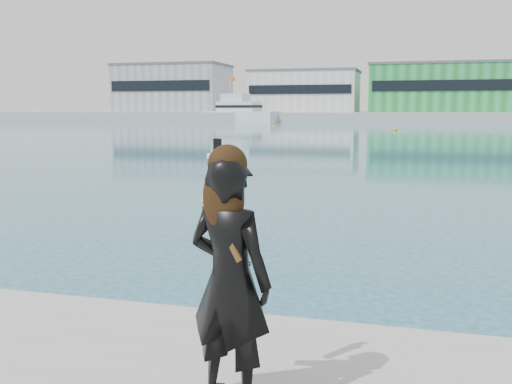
% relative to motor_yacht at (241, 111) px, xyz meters
% --- Properties ---
extents(far_quay, '(320.00, 40.00, 2.00)m').
position_rel_motor_yacht_xyz_m(far_quay, '(32.94, 17.74, -1.19)').
color(far_quay, '#9E9E99').
rests_on(far_quay, ground).
extents(warehouse_grey_left, '(26.52, 16.36, 11.50)m').
position_rel_motor_yacht_xyz_m(warehouse_grey_left, '(-22.06, 15.72, 5.57)').
color(warehouse_grey_left, gray).
rests_on(warehouse_grey_left, far_quay).
extents(warehouse_white, '(24.48, 15.35, 9.50)m').
position_rel_motor_yacht_xyz_m(warehouse_white, '(10.94, 15.72, 4.57)').
color(warehouse_white, silver).
rests_on(warehouse_white, far_quay).
extents(warehouse_green, '(30.60, 16.36, 10.50)m').
position_rel_motor_yacht_xyz_m(warehouse_green, '(40.94, 15.72, 5.07)').
color(warehouse_green, '#218736').
rests_on(warehouse_green, far_quay).
extents(flagpole_left, '(1.28, 0.16, 8.00)m').
position_rel_motor_yacht_xyz_m(flagpole_left, '(-4.97, 8.74, 4.35)').
color(flagpole_left, silver).
rests_on(flagpole_left, far_quay).
extents(motor_yacht, '(17.28, 9.51, 7.78)m').
position_rel_motor_yacht_xyz_m(motor_yacht, '(0.00, 0.00, 0.00)').
color(motor_yacht, silver).
rests_on(motor_yacht, ground).
extents(buoy_near, '(0.50, 0.50, 0.50)m').
position_rel_motor_yacht_xyz_m(buoy_near, '(32.99, -40.66, -2.19)').
color(buoy_near, '#E3BB0B').
rests_on(buoy_near, ground).
extents(buoy_far, '(0.50, 0.50, 0.50)m').
position_rel_motor_yacht_xyz_m(buoy_far, '(10.31, -13.22, -2.19)').
color(buoy_far, '#E3BB0B').
rests_on(buoy_far, ground).
extents(woman, '(0.73, 0.58, 1.86)m').
position_rel_motor_yacht_xyz_m(woman, '(33.70, -113.00, -0.44)').
color(woman, black).
rests_on(woman, near_quay).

